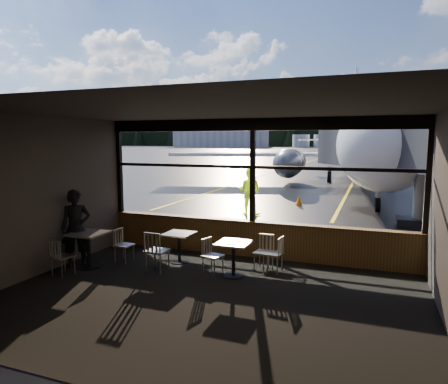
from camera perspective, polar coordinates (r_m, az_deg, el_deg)
The scene contains 32 objects.
ground_plane at distance 129.64m, azimuth 19.42°, elevation 5.57°, with size 520.00×520.00×0.00m, color black.
carpet_floor at distance 7.74m, azimuth -2.57°, elevation -15.01°, with size 8.00×6.00×0.01m, color black.
ceiling at distance 7.18m, azimuth -2.73°, elevation 11.71°, with size 8.00×6.00×0.04m, color #38332D.
wall_left at distance 9.56m, azimuth -25.27°, elevation -0.60°, with size 0.04×6.00×3.50m, color #453D37.
wall_back at distance 4.72m, azimuth -17.29°, elevation -7.72°, with size 8.00×0.04×3.50m, color #453D37.
window_sill at distance 10.29m, azimuth 4.04°, elevation -6.76°, with size 8.00×0.28×0.90m, color #503518.
window_header at distance 10.00m, azimuth 4.19°, elevation 9.59°, with size 8.00×0.18×0.30m, color black.
mullion_left at distance 11.76m, azimuth -14.70°, elevation 3.42°, with size 0.12×0.12×2.60m, color black.
mullion_centre at distance 10.02m, azimuth 4.13°, elevation 3.00°, with size 0.12×0.12×2.60m, color black.
mullion_right at distance 9.67m, azimuth 27.19°, elevation 2.07°, with size 0.12×0.12×2.60m, color black.
window_transom at distance 10.01m, azimuth 4.13°, elevation 3.57°, with size 8.00×0.10×0.08m, color black.
airliner at distance 29.09m, azimuth 19.41°, elevation 11.19°, with size 27.99×33.59×10.26m, color white, non-canonical shape.
jet_bridge at distance 15.12m, azimuth 23.54°, elevation 4.01°, with size 8.41×10.27×4.48m, color #2C2C2F, non-canonical shape.
cafe_table_near at distance 8.82m, azimuth 1.37°, elevation -9.60°, with size 0.70×0.70×0.77m, color gray, non-canonical shape.
cafe_table_mid at distance 9.84m, azimuth -6.39°, elevation -7.93°, with size 0.67×0.67×0.74m, color #A7A199, non-canonical shape.
cafe_table_left at distance 9.89m, azimuth -18.76°, elevation -7.89°, with size 0.77×0.77×0.84m, color #A5A097, non-canonical shape.
chair_near_e at distance 9.15m, azimuth 7.01°, elevation -8.81°, with size 0.46×0.46×0.83m, color beige, non-canonical shape.
chair_near_w at distance 8.96m, azimuth -1.58°, elevation -9.18°, with size 0.44×0.44×0.81m, color #B1ACA0, non-canonical shape.
chair_near_n at distance 9.23m, azimuth 5.68°, elevation -8.66°, with size 0.45×0.45×0.83m, color #B1AC9F, non-canonical shape.
chair_mid_s at distance 9.22m, azimuth -9.51°, elevation -8.34°, with size 0.52×0.52×0.95m, color beige, non-canonical shape.
chair_mid_w at distance 10.13m, azimuth -14.07°, elevation -7.43°, with size 0.45×0.45×0.82m, color beige, non-canonical shape.
chair_left_s at distance 9.54m, azimuth -22.02°, elevation -8.58°, with size 0.46×0.46×0.85m, color #ACA79B, non-canonical shape.
passenger at distance 10.01m, azimuth -20.39°, elevation -4.89°, with size 0.67×0.44×1.83m, color black.
ground_crew at distance 15.97m, azimuth 3.67°, elevation 0.09°, with size 0.92×0.72×1.90m, color #BFF219.
cone_nose at distance 18.74m, azimuth 10.63°, elevation -1.17°, with size 0.33×0.33×0.46m, color #FF4E08.
cone_wing at distance 31.03m, azimuth 4.26°, elevation 2.33°, with size 0.39×0.39×0.55m, color #EA4707.
hangar_left at distance 203.10m, azimuth -0.44°, elevation 8.00°, with size 45.00×18.00×11.00m, color silver, non-canonical shape.
hangar_mid at distance 194.61m, azimuth 19.92°, elevation 7.46°, with size 38.00×15.00×10.00m, color silver, non-canonical shape.
fuel_tank_a at distance 194.37m, azimuth 10.94°, elevation 7.17°, with size 8.00×8.00×6.00m, color silver.
fuel_tank_b at distance 192.93m, azimuth 13.89°, elevation 7.09°, with size 8.00×8.00×6.00m, color silver.
fuel_tank_c at distance 192.01m, azimuth 16.87°, elevation 6.99°, with size 8.00×8.00×6.00m, color silver.
treeline at distance 219.62m, azimuth 20.02°, elevation 7.64°, with size 360.00×3.00×12.00m, color black.
Camera 1 is at (2.83, -9.58, 2.94)m, focal length 32.00 mm.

